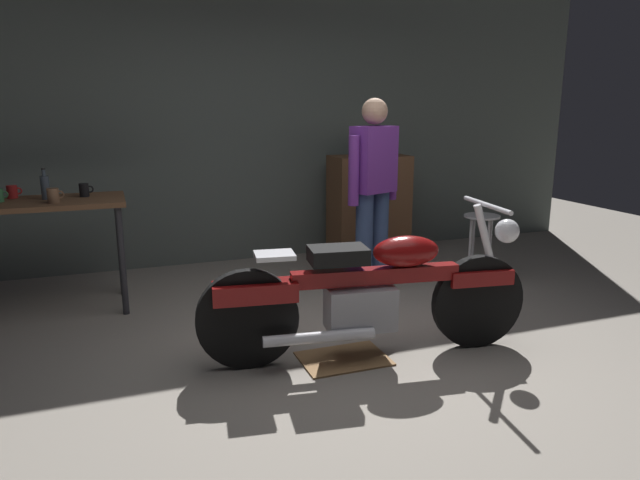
{
  "coord_description": "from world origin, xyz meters",
  "views": [
    {
      "loc": [
        -1.38,
        -3.14,
        1.62
      ],
      "look_at": [
        0.04,
        0.7,
        0.65
      ],
      "focal_mm": 32.3,
      "sensor_mm": 36.0,
      "label": 1
    }
  ],
  "objects": [
    {
      "name": "ground_plane",
      "position": [
        0.0,
        0.0,
        0.0
      ],
      "size": [
        12.0,
        12.0,
        0.0
      ],
      "primitive_type": "plane",
      "color": "gray"
    },
    {
      "name": "back_wall",
      "position": [
        0.0,
        2.8,
        1.55
      ],
      "size": [
        8.0,
        0.12,
        3.1
      ],
      "primitive_type": "cube",
      "color": "#56605B",
      "rests_on": "ground_plane"
    },
    {
      "name": "workbench",
      "position": [
        -1.92,
        1.69,
        0.79
      ],
      "size": [
        1.3,
        0.64,
        0.9
      ],
      "color": "brown",
      "rests_on": "ground_plane"
    },
    {
      "name": "motorcycle",
      "position": [
        0.14,
        0.05,
        0.45
      ],
      "size": [
        2.18,
        0.64,
        1.0
      ],
      "rotation": [
        0.0,
        0.0,
        -0.14
      ],
      "color": "black",
      "rests_on": "ground_plane"
    },
    {
      "name": "person_standing",
      "position": [
        0.76,
        1.32,
        0.93
      ],
      "size": [
        0.54,
        0.34,
        1.67
      ],
      "rotation": [
        0.0,
        0.0,
        3.52
      ],
      "color": "#38507E",
      "rests_on": "ground_plane"
    },
    {
      "name": "shop_stool",
      "position": [
        1.77,
        1.15,
        0.5
      ],
      "size": [
        0.32,
        0.32,
        0.64
      ],
      "color": "#B2B2B7",
      "rests_on": "ground_plane"
    },
    {
      "name": "wooden_dresser",
      "position": [
        1.18,
        2.3,
        0.55
      ],
      "size": [
        0.8,
        0.47,
        1.1
      ],
      "color": "brown",
      "rests_on": "ground_plane"
    },
    {
      "name": "drip_tray",
      "position": [
        -0.04,
        0.05,
        0.01
      ],
      "size": [
        0.56,
        0.4,
        0.01
      ],
      "primitive_type": "cube",
      "color": "olive",
      "rests_on": "ground_plane"
    },
    {
      "name": "mug_brown_stoneware",
      "position": [
        -1.77,
        1.53,
        0.96
      ],
      "size": [
        0.12,
        0.08,
        0.11
      ],
      "color": "brown",
      "rests_on": "workbench"
    },
    {
      "name": "mug_black_matte",
      "position": [
        -1.57,
        1.77,
        0.95
      ],
      "size": [
        0.11,
        0.07,
        0.11
      ],
      "color": "black",
      "rests_on": "workbench"
    },
    {
      "name": "mug_red_diner",
      "position": [
        -2.09,
        1.88,
        0.95
      ],
      "size": [
        0.11,
        0.08,
        0.1
      ],
      "color": "red",
      "rests_on": "workbench"
    },
    {
      "name": "bottle",
      "position": [
        -1.84,
        1.74,
        1.0
      ],
      "size": [
        0.06,
        0.06,
        0.24
      ],
      "color": "#3F4C59",
      "rests_on": "workbench"
    }
  ]
}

